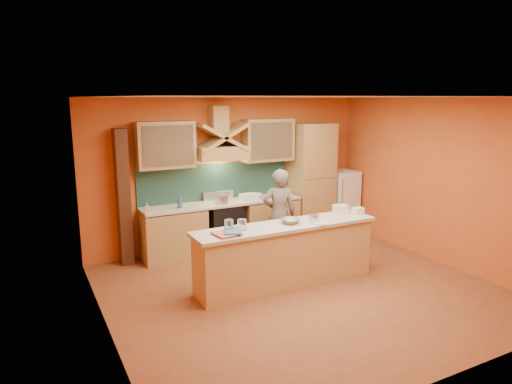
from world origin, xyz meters
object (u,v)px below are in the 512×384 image
stove (223,227)px  person (279,214)px  fridge (341,201)px  mixing_bowl (290,221)px  kitchen_scale (314,219)px

stove → person: 1.16m
stove → fridge: size_ratio=0.69×
person → mixing_bowl: (-0.41, -1.02, 0.18)m
fridge → person: (-2.02, -0.87, 0.15)m
fridge → kitchen_scale: size_ratio=11.70×
mixing_bowl → fridge: bearing=37.9°
person → kitchen_scale: 1.15m
person → fridge: bearing=-135.3°
fridge → person: person is taller
stove → person: size_ratio=0.56×
kitchen_scale → mixing_bowl: kitchen_scale is taller
stove → person: (0.68, -0.87, 0.35)m
kitchen_scale → person: bearing=92.3°
mixing_bowl → stove: bearing=98.4°
fridge → mixing_bowl: 3.09m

